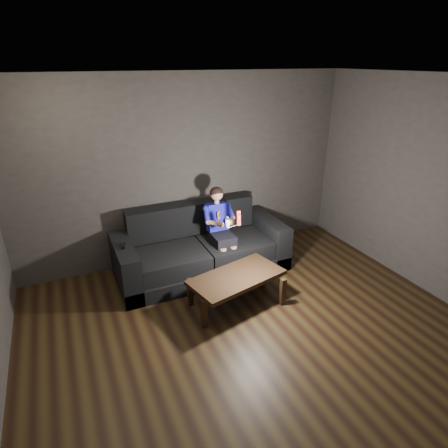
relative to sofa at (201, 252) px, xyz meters
name	(u,v)px	position (x,y,z in m)	size (l,w,h in m)	color
floor	(272,355)	(0.05, -1.92, -0.30)	(5.00, 5.00, 0.00)	black
back_wall	(188,170)	(0.05, 0.58, 1.05)	(5.00, 0.04, 2.70)	#383231
ceiling	(291,79)	(0.05, -1.92, 2.40)	(5.00, 5.00, 0.02)	silver
sofa	(201,252)	(0.00, 0.00, 0.00)	(2.39, 1.03, 0.92)	black
child	(220,222)	(0.27, -0.07, 0.45)	(0.44, 0.54, 1.08)	black
wii_remote_red	(239,218)	(0.35, -0.49, 0.65)	(0.06, 0.08, 0.20)	red
nunchuk_white	(228,222)	(0.20, -0.49, 0.62)	(0.08, 0.11, 0.16)	silver
wii_remote_black	(123,246)	(-1.07, -0.09, 0.36)	(0.07, 0.15, 0.03)	black
coffee_table	(237,279)	(0.10, -0.97, 0.06)	(1.26, 0.83, 0.42)	black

